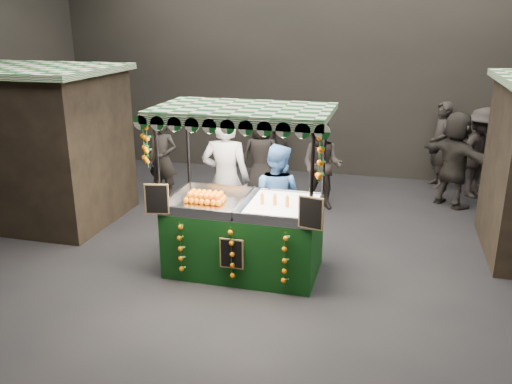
# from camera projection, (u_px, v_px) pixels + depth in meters

# --- Properties ---
(ground) EXTENTS (12.00, 12.00, 0.00)m
(ground) POSITION_uv_depth(u_px,v_px,m) (269.00, 269.00, 7.46)
(ground) COLOR black
(ground) RESTS_ON ground
(market_hall) EXTENTS (12.10, 10.10, 5.05)m
(market_hall) POSITION_uv_depth(u_px,v_px,m) (271.00, 15.00, 6.40)
(market_hall) COLOR black
(market_hall) RESTS_ON ground
(neighbour_stall_left) EXTENTS (3.00, 2.20, 2.60)m
(neighbour_stall_left) POSITION_uv_depth(u_px,v_px,m) (31.00, 144.00, 9.03)
(neighbour_stall_left) COLOR black
(neighbour_stall_left) RESTS_ON ground
(juice_stall) EXTENTS (2.35, 1.38, 2.28)m
(juice_stall) POSITION_uv_depth(u_px,v_px,m) (244.00, 224.00, 7.19)
(juice_stall) COLOR black
(juice_stall) RESTS_ON ground
(vendor_grey) EXTENTS (0.77, 0.54, 2.03)m
(vendor_grey) POSITION_uv_depth(u_px,v_px,m) (226.00, 180.00, 8.05)
(vendor_grey) COLOR slate
(vendor_grey) RESTS_ON ground
(vendor_blue) EXTENTS (0.93, 0.81, 1.64)m
(vendor_blue) POSITION_uv_depth(u_px,v_px,m) (276.00, 198.00, 7.83)
(vendor_blue) COLOR #294C85
(vendor_blue) RESTS_ON ground
(shopper_0) EXTENTS (0.59, 0.40, 1.58)m
(shopper_0) POSITION_uv_depth(u_px,v_px,m) (163.00, 159.00, 10.12)
(shopper_0) COLOR #2E2925
(shopper_0) RESTS_ON ground
(shopper_1) EXTENTS (0.90, 0.78, 1.61)m
(shopper_1) POSITION_uv_depth(u_px,v_px,m) (322.00, 165.00, 9.62)
(shopper_1) COLOR #2A2422
(shopper_1) RESTS_ON ground
(shopper_2) EXTENTS (1.04, 0.79, 1.65)m
(shopper_2) POSITION_uv_depth(u_px,v_px,m) (269.00, 140.00, 11.47)
(shopper_2) COLOR #2E2925
(shopper_2) RESTS_ON ground
(shopper_3) EXTENTS (1.23, 1.28, 1.75)m
(shopper_3) POSITION_uv_depth(u_px,v_px,m) (480.00, 153.00, 10.20)
(shopper_3) COLOR #2C2624
(shopper_3) RESTS_ON ground
(shopper_4) EXTENTS (0.81, 0.60, 1.53)m
(shopper_4) POSITION_uv_depth(u_px,v_px,m) (261.00, 156.00, 10.43)
(shopper_4) COLOR #292522
(shopper_4) RESTS_ON ground
(shopper_5) EXTENTS (1.54, 1.51, 1.77)m
(shopper_5) POSITION_uv_depth(u_px,v_px,m) (455.00, 160.00, 9.70)
(shopper_5) COLOR #2E2A26
(shopper_5) RESTS_ON ground
(shopper_6) EXTENTS (0.57, 0.73, 1.77)m
(shopper_6) POSITION_uv_depth(u_px,v_px,m) (440.00, 145.00, 10.81)
(shopper_6) COLOR black
(shopper_6) RESTS_ON ground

